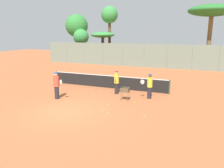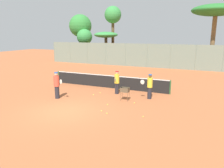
{
  "view_description": "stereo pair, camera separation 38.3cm",
  "coord_description": "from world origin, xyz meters",
  "px_view_note": "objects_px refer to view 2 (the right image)",
  "views": [
    {
      "loc": [
        7.05,
        -10.16,
        4.47
      ],
      "look_at": [
        1.44,
        3.67,
        1.0
      ],
      "focal_mm": 35.0,
      "sensor_mm": 36.0,
      "label": 1
    },
    {
      "loc": [
        7.4,
        -10.01,
        4.47
      ],
      "look_at": [
        1.44,
        3.67,
        1.0
      ],
      "focal_mm": 35.0,
      "sensor_mm": 36.0,
      "label": 2
    }
  ],
  "objects_px": {
    "player_yellow_shirt": "(117,82)",
    "tennis_net": "(108,81)",
    "ball_cart": "(125,91)",
    "player_white_outfit": "(57,85)",
    "player_red_cap": "(150,86)"
  },
  "relations": [
    {
      "from": "player_white_outfit",
      "to": "player_yellow_shirt",
      "type": "relative_size",
      "value": 1.08
    },
    {
      "from": "player_yellow_shirt",
      "to": "ball_cart",
      "type": "bearing_deg",
      "value": 30.22
    },
    {
      "from": "player_yellow_shirt",
      "to": "tennis_net",
      "type": "bearing_deg",
      "value": -146.44
    },
    {
      "from": "player_white_outfit",
      "to": "ball_cart",
      "type": "bearing_deg",
      "value": 38.73
    },
    {
      "from": "ball_cart",
      "to": "player_white_outfit",
      "type": "bearing_deg",
      "value": -162.97
    },
    {
      "from": "player_white_outfit",
      "to": "player_red_cap",
      "type": "distance_m",
      "value": 6.46
    },
    {
      "from": "player_white_outfit",
      "to": "player_yellow_shirt",
      "type": "distance_m",
      "value": 4.38
    },
    {
      "from": "ball_cart",
      "to": "player_yellow_shirt",
      "type": "bearing_deg",
      "value": 129.86
    },
    {
      "from": "tennis_net",
      "to": "ball_cart",
      "type": "height_order",
      "value": "tennis_net"
    },
    {
      "from": "ball_cart",
      "to": "player_red_cap",
      "type": "bearing_deg",
      "value": 37.99
    },
    {
      "from": "player_white_outfit",
      "to": "player_red_cap",
      "type": "bearing_deg",
      "value": 44.43
    },
    {
      "from": "player_red_cap",
      "to": "player_yellow_shirt",
      "type": "bearing_deg",
      "value": -39.51
    },
    {
      "from": "player_white_outfit",
      "to": "ball_cart",
      "type": "xyz_separation_m",
      "value": [
        4.55,
        1.39,
        -0.28
      ]
    },
    {
      "from": "tennis_net",
      "to": "player_yellow_shirt",
      "type": "distance_m",
      "value": 2.01
    },
    {
      "from": "tennis_net",
      "to": "player_yellow_shirt",
      "type": "height_order",
      "value": "player_yellow_shirt"
    }
  ]
}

